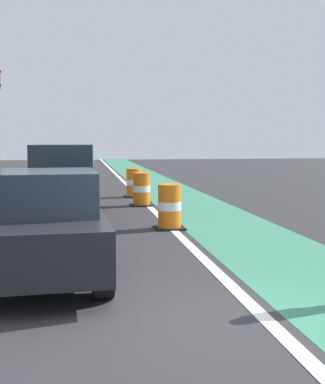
{
  "coord_description": "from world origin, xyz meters",
  "views": [
    {
      "loc": [
        -1.28,
        -5.61,
        2.16
      ],
      "look_at": [
        0.37,
        4.46,
        1.1
      ],
      "focal_mm": 46.76,
      "sensor_mm": 36.0,
      "label": 1
    }
  ],
  "objects_px": {
    "parked_suv_second": "(65,180)",
    "traffic_barrel_mid": "(142,190)",
    "traffic_barrel_back": "(134,183)",
    "parked_sedan_nearest": "(42,226)"
  },
  "relations": [
    {
      "from": "parked_suv_second",
      "to": "traffic_barrel_mid",
      "type": "relative_size",
      "value": 4.27
    },
    {
      "from": "parked_suv_second",
      "to": "traffic_barrel_mid",
      "type": "distance_m",
      "value": 3.21
    },
    {
      "from": "parked_sedan_nearest",
      "to": "traffic_barrel_back",
      "type": "xyz_separation_m",
      "value": [
        2.58,
        10.95,
        -0.3
      ]
    },
    {
      "from": "parked_suv_second",
      "to": "traffic_barrel_back",
      "type": "bearing_deg",
      "value": 62.1
    },
    {
      "from": "parked_sedan_nearest",
      "to": "traffic_barrel_back",
      "type": "height_order",
      "value": "parked_sedan_nearest"
    },
    {
      "from": "parked_sedan_nearest",
      "to": "traffic_barrel_mid",
      "type": "height_order",
      "value": "parked_sedan_nearest"
    },
    {
      "from": "traffic_barrel_mid",
      "to": "traffic_barrel_back",
      "type": "bearing_deg",
      "value": 89.78
    },
    {
      "from": "parked_sedan_nearest",
      "to": "traffic_barrel_back",
      "type": "distance_m",
      "value": 11.26
    },
    {
      "from": "parked_sedan_nearest",
      "to": "traffic_barrel_mid",
      "type": "bearing_deg",
      "value": 72.93
    },
    {
      "from": "parked_suv_second",
      "to": "traffic_barrel_back",
      "type": "distance_m",
      "value": 5.23
    },
    {
      "from": "traffic_barrel_mid",
      "to": "parked_suv_second",
      "type": "bearing_deg",
      "value": -140.06
    },
    {
      "from": "parked_sedan_nearest",
      "to": "parked_suv_second",
      "type": "relative_size",
      "value": 0.9
    },
    {
      "from": "parked_sedan_nearest",
      "to": "parked_suv_second",
      "type": "distance_m",
      "value": 6.36
    },
    {
      "from": "parked_suv_second",
      "to": "traffic_barrel_mid",
      "type": "height_order",
      "value": "parked_suv_second"
    },
    {
      "from": "parked_sedan_nearest",
      "to": "parked_suv_second",
      "type": "bearing_deg",
      "value": 88.67
    }
  ]
}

